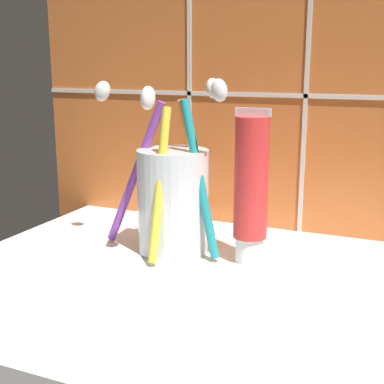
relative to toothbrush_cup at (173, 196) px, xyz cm
name	(u,v)px	position (x,y,z in cm)	size (l,w,h in cm)	color
sink_counter	(239,296)	(9.60, -6.26, -7.01)	(57.89, 37.76, 2.00)	white
tile_wall_backsplash	(297,44)	(9.61, 12.87, 15.85)	(67.89, 1.72, 47.70)	#C6662D
toothbrush_cup	(173,196)	(0.00, 0.00, 0.00)	(16.23, 13.00, 18.52)	silver
toothpaste_tube	(251,188)	(8.56, 0.03, 1.74)	(3.56, 3.39, 15.56)	white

